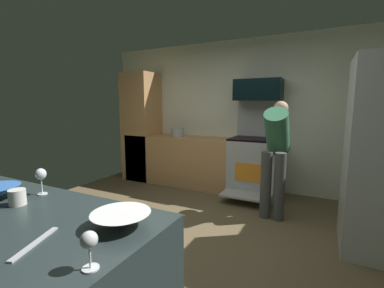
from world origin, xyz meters
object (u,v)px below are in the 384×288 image
(mixing_bowl_large, at_px, (121,219))
(mug_coffee, at_px, (17,197))
(oven_range, at_px, (254,164))
(wine_glass_near, at_px, (41,176))
(microwave, at_px, (258,90))
(wine_glass_far, at_px, (89,243))
(person_cook, at_px, (276,149))
(stock_pot, at_px, (178,132))

(mixing_bowl_large, relative_size, mug_coffee, 3.08)
(oven_range, distance_m, mixing_bowl_large, 3.35)
(oven_range, xyz_separation_m, mug_coffee, (-0.58, -3.38, 0.43))
(wine_glass_near, height_order, mug_coffee, wine_glass_near)
(oven_range, bearing_deg, microwave, 90.00)
(wine_glass_far, bearing_deg, person_cook, 86.83)
(oven_range, height_order, microwave, microwave)
(wine_glass_near, distance_m, wine_glass_far, 1.00)
(microwave, height_order, person_cook, microwave)
(wine_glass_near, xyz_separation_m, mug_coffee, (0.05, -0.18, -0.08))
(mug_coffee, distance_m, stock_pot, 3.51)
(wine_glass_far, height_order, mug_coffee, wine_glass_far)
(mug_coffee, bearing_deg, microwave, 80.54)
(mixing_bowl_large, xyz_separation_m, mug_coffee, (-0.72, -0.06, 0.01))
(stock_pot, bearing_deg, wine_glass_near, -75.50)
(oven_range, xyz_separation_m, microwave, (0.00, 0.09, 1.21))
(mug_coffee, bearing_deg, wine_glass_far, -15.91)
(person_cook, bearing_deg, oven_range, 121.85)
(person_cook, relative_size, wine_glass_far, 10.87)
(microwave, xyz_separation_m, mug_coffee, (-0.58, -3.47, -0.78))
(wine_glass_far, distance_m, mug_coffee, 0.89)
(person_cook, relative_size, mug_coffee, 16.66)
(oven_range, height_order, stock_pot, oven_range)
(person_cook, height_order, wine_glass_near, person_cook)
(oven_range, bearing_deg, person_cook, -58.15)
(wine_glass_near, relative_size, mug_coffee, 1.86)
(oven_range, height_order, mug_coffee, oven_range)
(wine_glass_far, bearing_deg, wine_glass_near, 154.81)
(oven_range, distance_m, person_cook, 0.91)
(mixing_bowl_large, distance_m, wine_glass_far, 0.34)
(person_cook, distance_m, wine_glass_far, 2.93)
(mixing_bowl_large, distance_m, mug_coffee, 0.72)
(person_cook, xyz_separation_m, wine_glass_far, (-0.16, -2.92, 0.09))
(microwave, relative_size, person_cook, 0.48)
(stock_pot, bearing_deg, person_cook, -20.63)
(microwave, bearing_deg, mixing_bowl_large, -87.59)
(wine_glass_near, distance_m, stock_pot, 3.32)
(oven_range, xyz_separation_m, stock_pot, (-1.46, 0.01, 0.46))
(wine_glass_far, bearing_deg, mixing_bowl_large, 113.22)
(oven_range, height_order, wine_glass_near, oven_range)
(microwave, relative_size, wine_glass_far, 5.25)
(mixing_bowl_large, height_order, mug_coffee, mug_coffee)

